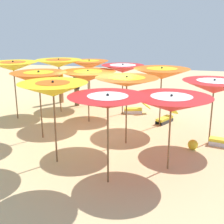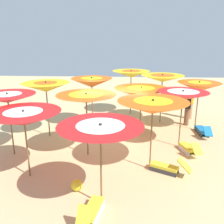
{
  "view_description": "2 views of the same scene",
  "coord_description": "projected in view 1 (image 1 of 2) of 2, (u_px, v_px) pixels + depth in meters",
  "views": [
    {
      "loc": [
        10.5,
        3.19,
        3.93
      ],
      "look_at": [
        1.18,
        0.75,
        1.18
      ],
      "focal_mm": 48.5,
      "sensor_mm": 36.0,
      "label": 1
    },
    {
      "loc": [
        -0.49,
        9.38,
        4.17
      ],
      "look_at": [
        0.02,
        0.45,
        1.46
      ],
      "focal_mm": 39.03,
      "sensor_mm": 36.0,
      "label": 2
    }
  ],
  "objects": [
    {
      "name": "ground",
      "position": [
        101.0,
        132.0,
        11.63
      ],
      "size": [
        36.33,
        36.33,
        0.04
      ],
      "primitive_type": "cube",
      "color": "#D1B57F"
    },
    {
      "name": "beach_umbrella_0",
      "position": [
        13.0,
        66.0,
        12.7
      ],
      "size": [
        2.05,
        2.05,
        2.54
      ],
      "color": "brown",
      "rests_on": "ground"
    },
    {
      "name": "beach_umbrella_1",
      "position": [
        39.0,
        78.0,
        10.45
      ],
      "size": [
        1.95,
        1.95,
        2.46
      ],
      "color": "brown",
      "rests_on": "ground"
    },
    {
      "name": "beach_umbrella_2",
      "position": [
        53.0,
        89.0,
        8.48
      ],
      "size": [
        1.97,
        1.97,
        2.47
      ],
      "color": "brown",
      "rests_on": "ground"
    },
    {
      "name": "beach_umbrella_3",
      "position": [
        108.0,
        102.0,
        7.32
      ],
      "size": [
        1.96,
        1.96,
        2.37
      ],
      "color": "brown",
      "rests_on": "ground"
    },
    {
      "name": "beach_umbrella_4",
      "position": [
        59.0,
        63.0,
        13.77
      ],
      "size": [
        2.1,
        2.1,
        2.51
      ],
      "color": "brown",
      "rests_on": "ground"
    },
    {
      "name": "beach_umbrella_5",
      "position": [
        88.0,
        76.0,
        12.37
      ],
      "size": [
        2.29,
        2.29,
        2.22
      ],
      "color": "brown",
      "rests_on": "ground"
    },
    {
      "name": "beach_umbrella_6",
      "position": [
        127.0,
        82.0,
        9.92
      ],
      "size": [
        2.09,
        2.09,
        2.37
      ],
      "color": "brown",
      "rests_on": "ground"
    },
    {
      "name": "beach_umbrella_7",
      "position": [
        171.0,
        104.0,
        8.11
      ],
      "size": [
        2.2,
        2.2,
        2.18
      ],
      "color": "brown",
      "rests_on": "ground"
    },
    {
      "name": "beach_umbrella_8",
      "position": [
        89.0,
        65.0,
        15.03
      ],
      "size": [
        1.93,
        1.93,
        2.33
      ],
      "color": "brown",
      "rests_on": "ground"
    },
    {
      "name": "beach_umbrella_9",
      "position": [
        123.0,
        69.0,
        13.46
      ],
      "size": [
        1.92,
        1.92,
        2.32
      ],
      "color": "brown",
      "rests_on": "ground"
    },
    {
      "name": "beach_umbrella_10",
      "position": [
        162.0,
        74.0,
        11.76
      ],
      "size": [
        2.2,
        2.2,
        2.4
      ],
      "color": "brown",
      "rests_on": "ground"
    },
    {
      "name": "beach_umbrella_11",
      "position": [
        214.0,
        87.0,
        10.02
      ],
      "size": [
        2.1,
        2.1,
        2.25
      ],
      "color": "brown",
      "rests_on": "ground"
    },
    {
      "name": "lounger_0",
      "position": [
        166.0,
        117.0,
        12.76
      ],
      "size": [
        1.32,
        0.88,
        0.6
      ],
      "rotation": [
        0.0,
        0.0,
        5.81
      ],
      "color": "#333338",
      "rests_on": "ground"
    },
    {
      "name": "lounger_2",
      "position": [
        135.0,
        109.0,
        14.09
      ],
      "size": [
        0.67,
        1.24,
        0.55
      ],
      "rotation": [
        0.0,
        0.0,
        5.01
      ],
      "color": "silver",
      "rests_on": "ground"
    },
    {
      "name": "lounger_3",
      "position": [
        103.0,
        101.0,
        15.54
      ],
      "size": [
        0.41,
        1.4,
        0.55
      ],
      "rotation": [
        0.0,
        0.0,
        4.76
      ],
      "color": "#333338",
      "rests_on": "ground"
    },
    {
      "name": "beachgoer_0",
      "position": [
        77.0,
        86.0,
        15.21
      ],
      "size": [
        0.3,
        0.3,
        1.89
      ],
      "rotation": [
        0.0,
        0.0,
        5.99
      ],
      "color": "brown",
      "rests_on": "ground"
    },
    {
      "name": "beachgoer_1",
      "position": [
        61.0,
        85.0,
        15.87
      ],
      "size": [
        0.3,
        0.3,
        1.79
      ],
      "rotation": [
        0.0,
        0.0,
        3.07
      ],
      "color": "#A3704C",
      "rests_on": "ground"
    },
    {
      "name": "beach_ball",
      "position": [
        193.0,
        145.0,
        9.95
      ],
      "size": [
        0.34,
        0.34,
        0.34
      ],
      "primitive_type": "sphere",
      "color": "yellow",
      "rests_on": "ground"
    }
  ]
}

